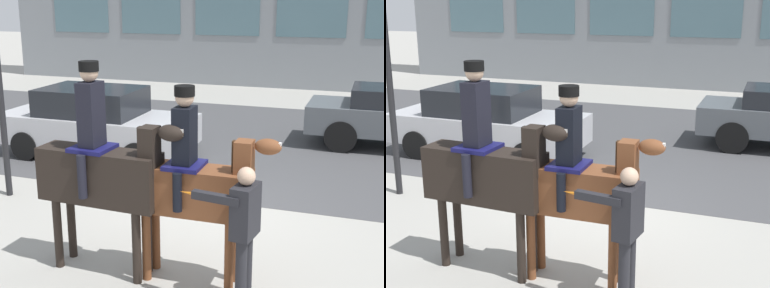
% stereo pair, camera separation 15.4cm
% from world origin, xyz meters
% --- Properties ---
extents(ground_plane, '(80.00, 80.00, 0.00)m').
position_xyz_m(ground_plane, '(0.00, 0.00, 0.00)').
color(ground_plane, '#9E9B93').
extents(road_surface, '(25.75, 8.50, 0.01)m').
position_xyz_m(road_surface, '(0.00, 4.75, 0.00)').
color(road_surface, '#444447').
rests_on(road_surface, ground_plane).
extents(mounted_horse_lead, '(2.02, 0.65, 2.69)m').
position_xyz_m(mounted_horse_lead, '(-0.63, -2.25, 1.35)').
color(mounted_horse_lead, black).
rests_on(mounted_horse_lead, ground_plane).
extents(mounted_horse_companion, '(1.88, 0.65, 2.45)m').
position_xyz_m(mounted_horse_companion, '(0.53, -2.14, 1.27)').
color(mounted_horse_companion, brown).
rests_on(mounted_horse_companion, ground_plane).
extents(pedestrian_bystander, '(0.87, 0.44, 1.68)m').
position_xyz_m(pedestrian_bystander, '(1.24, -2.53, 0.99)').
color(pedestrian_bystander, '#232328').
rests_on(pedestrian_bystander, ground_plane).
extents(street_car_near_lane, '(4.30, 1.81, 1.53)m').
position_xyz_m(street_car_near_lane, '(-3.29, 2.34, 0.78)').
color(street_car_near_lane, '#B7B7BC').
rests_on(street_car_near_lane, ground_plane).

